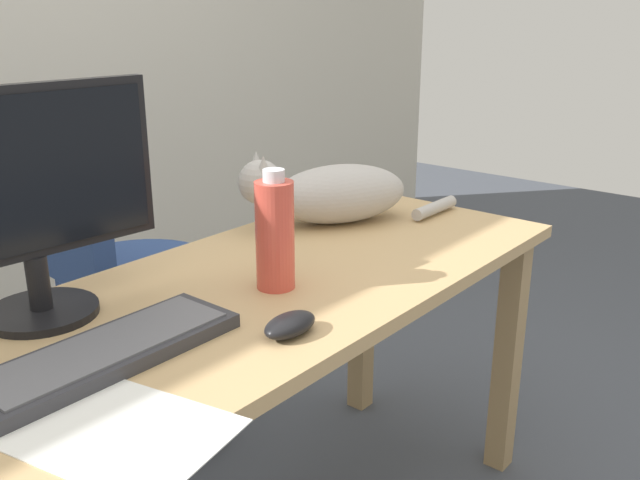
{
  "coord_description": "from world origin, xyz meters",
  "views": [
    {
      "loc": [
        -0.96,
        -0.94,
        1.25
      ],
      "look_at": [
        0.14,
        -0.03,
        0.77
      ],
      "focal_mm": 39.36,
      "sensor_mm": 36.0,
      "label": 1
    }
  ],
  "objects_px": {
    "office_chair": "(124,312)",
    "keyboard": "(107,352)",
    "cat": "(332,192)",
    "water_bottle": "(275,234)",
    "monitor": "(27,196)",
    "computer_mouse": "(290,325)"
  },
  "relations": [
    {
      "from": "cat",
      "to": "water_bottle",
      "type": "height_order",
      "value": "water_bottle"
    },
    {
      "from": "monitor",
      "to": "cat",
      "type": "bearing_deg",
      "value": -3.46
    },
    {
      "from": "office_chair",
      "to": "water_bottle",
      "type": "xyz_separation_m",
      "value": [
        -0.11,
        -0.7,
        0.41
      ]
    },
    {
      "from": "office_chair",
      "to": "monitor",
      "type": "height_order",
      "value": "monitor"
    },
    {
      "from": "office_chair",
      "to": "computer_mouse",
      "type": "bearing_deg",
      "value": -106.12
    },
    {
      "from": "cat",
      "to": "computer_mouse",
      "type": "xyz_separation_m",
      "value": [
        -0.55,
        -0.35,
        -0.06
      ]
    },
    {
      "from": "keyboard",
      "to": "cat",
      "type": "height_order",
      "value": "cat"
    },
    {
      "from": "office_chair",
      "to": "monitor",
      "type": "xyz_separation_m",
      "value": [
        -0.48,
        -0.47,
        0.52
      ]
    },
    {
      "from": "monitor",
      "to": "computer_mouse",
      "type": "xyz_separation_m",
      "value": [
        0.23,
        -0.4,
        -0.21
      ]
    },
    {
      "from": "keyboard",
      "to": "monitor",
      "type": "bearing_deg",
      "value": 84.37
    },
    {
      "from": "monitor",
      "to": "cat",
      "type": "height_order",
      "value": "monitor"
    },
    {
      "from": "water_bottle",
      "to": "computer_mouse",
      "type": "bearing_deg",
      "value": -130.7
    },
    {
      "from": "cat",
      "to": "water_bottle",
      "type": "distance_m",
      "value": 0.45
    },
    {
      "from": "office_chair",
      "to": "computer_mouse",
      "type": "distance_m",
      "value": 0.96
    },
    {
      "from": "computer_mouse",
      "to": "cat",
      "type": "bearing_deg",
      "value": 32.31
    },
    {
      "from": "keyboard",
      "to": "water_bottle",
      "type": "height_order",
      "value": "water_bottle"
    },
    {
      "from": "office_chair",
      "to": "cat",
      "type": "relative_size",
      "value": 1.76
    },
    {
      "from": "keyboard",
      "to": "cat",
      "type": "bearing_deg",
      "value": 13.06
    },
    {
      "from": "office_chair",
      "to": "water_bottle",
      "type": "bearing_deg",
      "value": -98.87
    },
    {
      "from": "monitor",
      "to": "keyboard",
      "type": "relative_size",
      "value": 1.09
    },
    {
      "from": "office_chair",
      "to": "keyboard",
      "type": "bearing_deg",
      "value": -125.56
    },
    {
      "from": "cat",
      "to": "computer_mouse",
      "type": "height_order",
      "value": "cat"
    }
  ]
}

